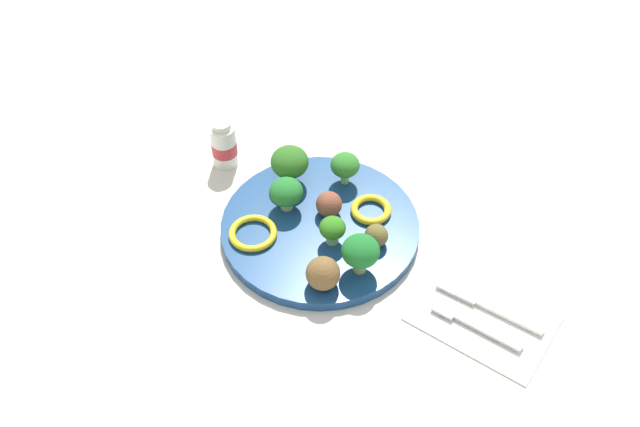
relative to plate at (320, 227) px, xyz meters
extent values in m
plane|color=silver|center=(0.00, 0.00, -0.01)|extent=(4.00, 4.00, 0.00)
cylinder|color=navy|center=(0.00, 0.00, 0.00)|extent=(0.28, 0.28, 0.02)
cylinder|color=#99C57A|center=(-0.03, 0.02, 0.02)|extent=(0.02, 0.02, 0.01)
ellipsoid|color=#33811F|center=(-0.03, 0.02, 0.04)|extent=(0.04, 0.04, 0.03)
cylinder|color=#A0B769|center=(-0.09, 0.04, 0.02)|extent=(0.02, 0.02, 0.02)
ellipsoid|color=#1F742D|center=(-0.09, 0.04, 0.05)|extent=(0.05, 0.05, 0.04)
cylinder|color=#8ED082|center=(0.02, -0.09, 0.02)|extent=(0.01, 0.01, 0.02)
ellipsoid|color=#31812C|center=(0.02, -0.09, 0.04)|extent=(0.04, 0.04, 0.03)
cylinder|color=#9FC67B|center=(0.06, 0.00, 0.01)|extent=(0.02, 0.02, 0.01)
ellipsoid|color=#257A2F|center=(0.06, 0.00, 0.04)|extent=(0.05, 0.05, 0.04)
cylinder|color=#97C67C|center=(0.08, -0.05, 0.02)|extent=(0.02, 0.02, 0.02)
ellipsoid|color=#316F24|center=(0.08, -0.05, 0.05)|extent=(0.06, 0.06, 0.04)
sphere|color=brown|center=(-0.06, 0.09, 0.03)|extent=(0.04, 0.04, 0.04)
sphere|color=brown|center=(0.00, -0.02, 0.03)|extent=(0.04, 0.04, 0.04)
sphere|color=brown|center=(-0.08, -0.01, 0.02)|extent=(0.03, 0.03, 0.03)
torus|color=yellow|center=(0.06, 0.07, 0.01)|extent=(0.09, 0.09, 0.01)
torus|color=yellow|center=(-0.05, -0.06, 0.01)|extent=(0.08, 0.08, 0.01)
cube|color=white|center=(-0.26, 0.01, -0.01)|extent=(0.17, 0.12, 0.01)
cube|color=silver|center=(-0.27, 0.03, 0.00)|extent=(0.09, 0.01, 0.01)
cube|color=silver|center=(-0.21, 0.03, 0.00)|extent=(0.03, 0.02, 0.01)
cube|color=white|center=(-0.28, -0.01, 0.00)|extent=(0.09, 0.01, 0.01)
cube|color=silver|center=(-0.21, -0.01, 0.00)|extent=(0.06, 0.02, 0.01)
cylinder|color=white|center=(0.20, -0.04, 0.03)|extent=(0.04, 0.04, 0.07)
cylinder|color=red|center=(0.20, -0.04, 0.02)|extent=(0.04, 0.04, 0.02)
cylinder|color=silver|center=(0.20, -0.04, 0.07)|extent=(0.03, 0.03, 0.01)
camera|label=1|loc=(-0.37, 0.56, 0.73)|focal=39.17mm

